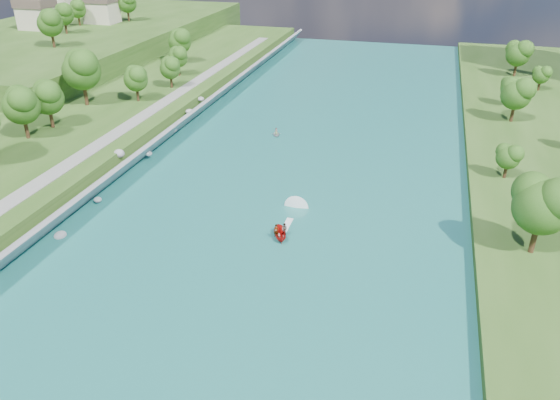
% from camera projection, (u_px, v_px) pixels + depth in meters
% --- Properties ---
extents(ground, '(260.00, 260.00, 0.00)m').
position_uv_depth(ground, '(232.00, 275.00, 64.09)').
color(ground, '#2D5119').
rests_on(ground, ground).
extents(river_water, '(55.00, 240.00, 0.10)m').
position_uv_depth(river_water, '(277.00, 199.00, 81.19)').
color(river_water, '#1B6A69').
rests_on(river_water, ground).
extents(ridge_west, '(60.00, 120.00, 9.00)m').
position_uv_depth(ridge_west, '(79.00, 42.00, 162.80)').
color(ridge_west, '#2D5119').
rests_on(ridge_west, ground).
extents(riprap_bank, '(4.78, 236.00, 4.24)m').
position_uv_depth(riprap_bank, '(119.00, 171.00, 86.03)').
color(riprap_bank, slate).
rests_on(riprap_bank, ground).
extents(riverside_path, '(3.00, 200.00, 0.10)m').
position_uv_depth(riverside_path, '(82.00, 155.00, 87.24)').
color(riverside_path, gray).
rests_on(riverside_path, berm_west).
extents(ridge_houses, '(29.50, 29.50, 8.40)m').
position_uv_depth(ridge_houses, '(66.00, 8.00, 164.49)').
color(ridge_houses, beige).
rests_on(ridge_houses, ridge_west).
extents(trees_east, '(17.06, 146.44, 11.89)m').
position_uv_depth(trees_east, '(543.00, 149.00, 82.37)').
color(trees_east, '#225215').
rests_on(trees_east, berm_east).
extents(trees_ridge, '(17.57, 45.71, 10.81)m').
position_uv_depth(trees_ridge, '(82.00, 13.00, 149.94)').
color(trees_ridge, '#225215').
rests_on(trees_ridge, ridge_west).
extents(motorboat, '(3.60, 18.72, 2.19)m').
position_uv_depth(motorboat, '(284.00, 227.00, 72.69)').
color(motorboat, '#B3120E').
rests_on(motorboat, river_water).
extents(raft, '(2.56, 3.02, 1.50)m').
position_uv_depth(raft, '(276.00, 134.00, 104.84)').
color(raft, gray).
rests_on(raft, river_water).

